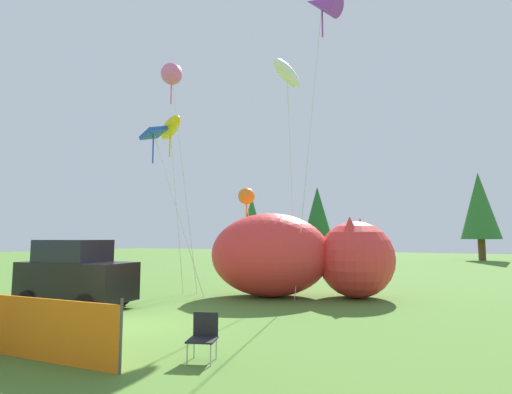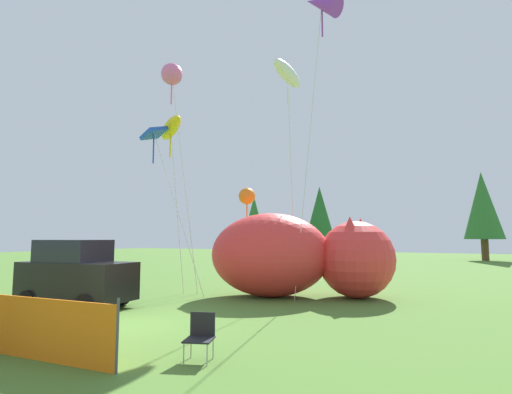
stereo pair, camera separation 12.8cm
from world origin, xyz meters
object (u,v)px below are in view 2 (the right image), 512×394
object	(u,v)px
inflatable_cat	(296,258)
kite_white_ghost	(288,75)
kite_yellow_hero	(171,129)
kite_pink_octopus	(172,75)
parked_car	(76,274)
kite_purple_delta	(322,5)
folding_chair	(201,333)
kite_orange_flower	(247,196)
kite_blue_box	(155,136)

from	to	relation	value
inflatable_cat	kite_white_ghost	distance (m)	7.73
kite_yellow_hero	kite_pink_octopus	size ratio (longest dim) A/B	0.80
kite_yellow_hero	kite_white_ghost	bearing A→B (deg)	20.98
parked_car	kite_pink_octopus	size ratio (longest dim) A/B	0.43
parked_car	kite_purple_delta	bearing A→B (deg)	24.95
folding_chair	kite_pink_octopus	world-z (taller)	kite_pink_octopus
parked_car	kite_white_ghost	bearing A→B (deg)	40.53
kite_white_ghost	kite_orange_flower	distance (m)	5.67
kite_blue_box	folding_chair	bearing A→B (deg)	-39.75
kite_orange_flower	inflatable_cat	bearing A→B (deg)	-18.35
kite_yellow_hero	kite_pink_octopus	bearing A→B (deg)	-47.93
parked_car	kite_yellow_hero	bearing A→B (deg)	75.69
folding_chair	kite_orange_flower	world-z (taller)	kite_orange_flower
folding_chair	kite_orange_flower	size ratio (longest dim) A/B	0.19
kite_orange_flower	kite_white_ghost	bearing A→B (deg)	-18.21
kite_purple_delta	inflatable_cat	bearing A→B (deg)	146.19
parked_car	kite_purple_delta	world-z (taller)	kite_purple_delta
kite_white_ghost	kite_orange_flower	bearing A→B (deg)	161.79
folding_chair	kite_pink_octopus	bearing A→B (deg)	-155.24
kite_pink_octopus	kite_purple_delta	distance (m)	6.59
kite_blue_box	kite_purple_delta	distance (m)	8.45
inflatable_cat	parked_car	bearing A→B (deg)	-157.84
parked_car	kite_blue_box	xyz separation A→B (m)	(0.28, 3.28, 5.54)
kite_yellow_hero	kite_orange_flower	distance (m)	4.56
kite_white_ghost	kite_yellow_hero	bearing A→B (deg)	-159.02
folding_chair	kite_white_ghost	xyz separation A→B (m)	(-2.08, 8.52, 8.76)
parked_car	kite_orange_flower	xyz separation A→B (m)	(2.80, 6.72, 3.14)
kite_pink_octopus	kite_yellow_hero	bearing A→B (deg)	132.07
parked_car	inflatable_cat	size ratio (longest dim) A/B	0.56
kite_white_ghost	kite_orange_flower	xyz separation A→B (m)	(-2.50, 0.82, -5.02)
parked_car	kite_white_ghost	distance (m)	11.37
kite_pink_octopus	kite_orange_flower	bearing A→B (deg)	65.14
kite_orange_flower	kite_pink_octopus	distance (m)	6.20
parked_car	folding_chair	xyz separation A→B (m)	(7.38, -2.62, -0.60)
kite_white_ghost	kite_pink_octopus	world-z (taller)	kite_white_ghost
inflatable_cat	kite_orange_flower	world-z (taller)	kite_orange_flower
kite_yellow_hero	kite_blue_box	bearing A→B (deg)	-104.35
inflatable_cat	kite_yellow_hero	xyz separation A→B (m)	(-5.18, -1.72, 5.58)
kite_yellow_hero	kite_purple_delta	xyz separation A→B (m)	(6.84, 0.61, 3.99)
kite_white_ghost	kite_purple_delta	distance (m)	3.01
kite_yellow_hero	kite_purple_delta	size ratio (longest dim) A/B	0.65
kite_orange_flower	kite_blue_box	xyz separation A→B (m)	(-2.51, -3.44, 2.40)
kite_blue_box	kite_purple_delta	size ratio (longest dim) A/B	0.60
inflatable_cat	kite_pink_octopus	distance (m)	9.16
kite_white_ghost	kite_yellow_hero	size ratio (longest dim) A/B	1.27
parked_car	kite_blue_box	world-z (taller)	kite_blue_box
kite_white_ghost	kite_pink_octopus	xyz separation A→B (m)	(-4.10, -2.64, -0.13)
kite_pink_octopus	parked_car	bearing A→B (deg)	-110.14
kite_pink_octopus	kite_blue_box	bearing A→B (deg)	178.87
kite_white_ghost	kite_yellow_hero	xyz separation A→B (m)	(-4.82, -1.85, -2.13)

